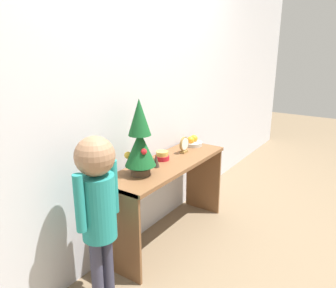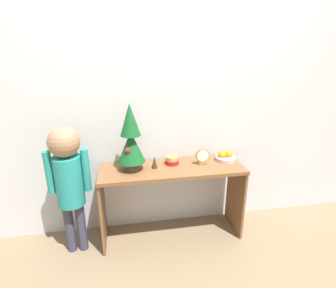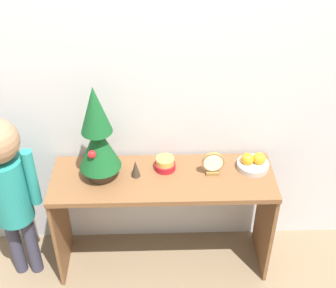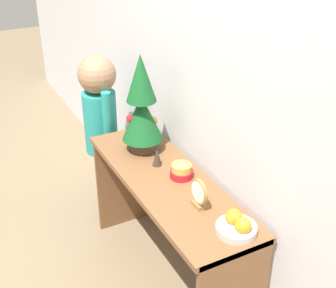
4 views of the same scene
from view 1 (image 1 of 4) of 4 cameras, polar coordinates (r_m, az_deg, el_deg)
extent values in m
plane|color=#7A664C|center=(2.87, 3.54, -16.86)|extent=(12.00, 12.00, 0.00)
cube|color=silver|center=(2.66, -4.33, 9.44)|extent=(7.00, 0.05, 2.50)
cube|color=brown|center=(2.66, 0.10, -3.45)|extent=(1.23, 0.40, 0.03)
cube|color=brown|center=(2.37, -8.42, -15.10)|extent=(0.02, 0.37, 0.68)
cube|color=brown|center=(3.26, 6.09, -5.75)|extent=(0.02, 0.37, 0.68)
cylinder|color=#4C3828|center=(2.40, -4.78, -4.76)|extent=(0.14, 0.14, 0.05)
cylinder|color=brown|center=(2.39, -4.80, -3.76)|extent=(0.02, 0.02, 0.04)
cone|color=#145123|center=(2.34, -4.88, -0.70)|extent=(0.22, 0.22, 0.26)
cone|color=#145123|center=(2.28, -5.02, 4.72)|extent=(0.16, 0.16, 0.26)
sphere|color=red|center=(2.29, -4.21, -1.32)|extent=(0.04, 0.04, 0.04)
sphere|color=gold|center=(2.30, -5.88, 2.41)|extent=(0.04, 0.04, 0.04)
sphere|color=gold|center=(2.39, -7.02, -1.94)|extent=(0.05, 0.05, 0.05)
sphere|color=red|center=(2.27, -5.19, 2.69)|extent=(0.05, 0.05, 0.05)
cylinder|color=#B7B2A8|center=(3.09, 4.33, 0.06)|extent=(0.18, 0.18, 0.03)
sphere|color=orange|center=(3.11, 4.52, 0.93)|extent=(0.07, 0.07, 0.07)
sphere|color=orange|center=(3.05, 3.94, 0.64)|extent=(0.07, 0.07, 0.07)
cylinder|color=#AD1923|center=(2.70, -1.02, -2.39)|extent=(0.12, 0.12, 0.04)
cylinder|color=gold|center=(2.68, -1.03, -1.66)|extent=(0.10, 0.10, 0.04)
cube|color=olive|center=(2.88, 2.80, -1.33)|extent=(0.07, 0.04, 0.02)
cylinder|color=olive|center=(2.86, 2.82, 0.04)|extent=(0.12, 0.02, 0.12)
cylinder|color=white|center=(2.85, 2.99, 0.01)|extent=(0.11, 0.00, 0.11)
cone|color=#382D23|center=(2.53, -2.07, -2.91)|extent=(0.05, 0.05, 0.11)
cylinder|color=#38384C|center=(2.25, -12.28, -20.91)|extent=(0.07, 0.07, 0.45)
cylinder|color=#38384C|center=(2.30, -10.46, -19.81)|extent=(0.07, 0.07, 0.45)
cylinder|color=teal|center=(2.05, -12.06, -10.67)|extent=(0.21, 0.21, 0.41)
sphere|color=#997051|center=(1.92, -12.64, -2.08)|extent=(0.24, 0.24, 0.24)
cylinder|color=teal|center=(1.93, -15.14, -9.95)|extent=(0.06, 0.06, 0.35)
cylinder|color=teal|center=(2.10, -9.51, -7.34)|extent=(0.06, 0.06, 0.35)
camera|label=2|loc=(1.78, 55.49, 10.37)|focal=28.00mm
camera|label=3|loc=(2.25, 55.90, 30.03)|focal=50.00mm
camera|label=4|loc=(3.88, 29.02, 20.61)|focal=50.00mm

